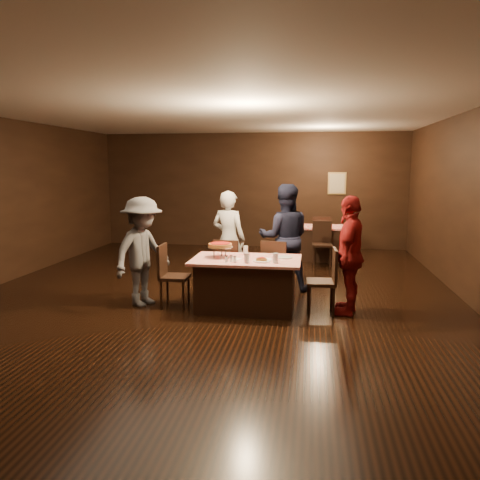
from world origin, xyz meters
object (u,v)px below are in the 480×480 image
object	(u,v)px
main_table	(246,284)
diner_grey_knit	(143,252)
chair_back_far	(321,235)
glass_back	(246,250)
diner_white_jacket	(229,239)
chair_far_right	(277,268)
glass_front_right	(275,258)
pizza_stand	(220,245)
plate_empty	(284,257)
chair_end_right	(321,281)
glass_front_left	(247,258)
diner_navy_hoodie	(285,238)
chair_back_near	(322,244)
chair_far_left	(229,267)
diner_red_shirt	(350,255)
back_table	(321,243)
chair_end_left	(175,276)

from	to	relation	value
main_table	diner_grey_knit	size ratio (longest dim) A/B	0.96
chair_back_far	diner_grey_knit	world-z (taller)	diner_grey_knit
glass_back	diner_white_jacket	bearing A→B (deg)	114.21
main_table	diner_white_jacket	bearing A→B (deg)	110.99
chair_far_right	glass_front_right	xyz separation A→B (m)	(0.05, -1.00, 0.37)
pizza_stand	plate_empty	xyz separation A→B (m)	(0.95, 0.10, -0.17)
glass_front_right	chair_end_right	bearing A→B (deg)	21.04
main_table	glass_front_left	bearing A→B (deg)	-80.54
chair_far_right	diner_navy_hoodie	world-z (taller)	diner_navy_hoodie
chair_back_near	chair_far_left	bearing A→B (deg)	-123.79
chair_back_far	glass_front_right	xyz separation A→B (m)	(-0.74, -4.92, 0.37)
diner_navy_hoodie	plate_empty	xyz separation A→B (m)	(0.06, -1.06, -0.14)
pizza_stand	glass_front_right	xyz separation A→B (m)	(0.85, -0.30, -0.11)
plate_empty	glass_front_left	world-z (taller)	glass_front_left
diner_red_shirt	pizza_stand	bearing A→B (deg)	-76.27
diner_white_jacket	chair_back_near	bearing A→B (deg)	-111.08
chair_back_near	plate_empty	distance (m)	3.30
chair_back_near	pizza_stand	xyz separation A→B (m)	(-1.59, -3.32, 0.48)
chair_back_far	chair_back_near	bearing A→B (deg)	89.27
chair_far_right	chair_back_far	size ratio (longest dim) A/B	1.00
chair_end_right	plate_empty	xyz separation A→B (m)	(-0.55, 0.15, 0.30)
chair_far_right	diner_grey_knit	bearing A→B (deg)	34.31
main_table	diner_red_shirt	world-z (taller)	diner_red_shirt
chair_back_far	glass_front_right	size ratio (longest dim) A/B	6.79
main_table	diner_navy_hoodie	world-z (taller)	diner_navy_hoodie
chair_back_far	glass_front_left	world-z (taller)	chair_back_far
chair_far_right	chair_back_far	bearing A→B (deg)	-87.98
diner_white_jacket	glass_back	world-z (taller)	diner_white_jacket
back_table	diner_red_shirt	size ratio (longest dim) A/B	0.76
diner_navy_hoodie	diner_red_shirt	bearing A→B (deg)	125.21
glass_front_left	chair_back_near	bearing A→B (deg)	72.81
diner_navy_hoodie	diner_grey_knit	distance (m)	2.42
chair_far_left	glass_back	size ratio (longest dim) A/B	6.79
chair_far_right	chair_end_right	world-z (taller)	same
chair_far_left	glass_front_left	world-z (taller)	chair_far_left
main_table	diner_red_shirt	bearing A→B (deg)	1.66
chair_end_left	glass_front_left	world-z (taller)	chair_end_left
plate_empty	glass_front_left	xyz separation A→B (m)	(-0.50, -0.45, 0.06)
diner_grey_knit	glass_front_left	world-z (taller)	diner_grey_knit
chair_far_right	diner_white_jacket	size ratio (longest dim) A/B	0.56
glass_front_left	diner_navy_hoodie	bearing A→B (deg)	73.61
diner_grey_knit	plate_empty	size ratio (longest dim) A/B	6.67
diner_white_jacket	back_table	bearing A→B (deg)	-103.33
glass_back	chair_back_near	bearing A→B (deg)	68.08
chair_end_right	diner_grey_knit	world-z (taller)	diner_grey_knit
chair_end_right	glass_front_left	world-z (taller)	chair_end_right
diner_white_jacket	diner_red_shirt	distance (m)	2.35
chair_end_left	chair_back_near	xyz separation A→B (m)	(2.29, 3.37, 0.00)
diner_white_jacket	chair_back_far	bearing A→B (deg)	-98.62
plate_empty	pizza_stand	bearing A→B (deg)	-173.99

